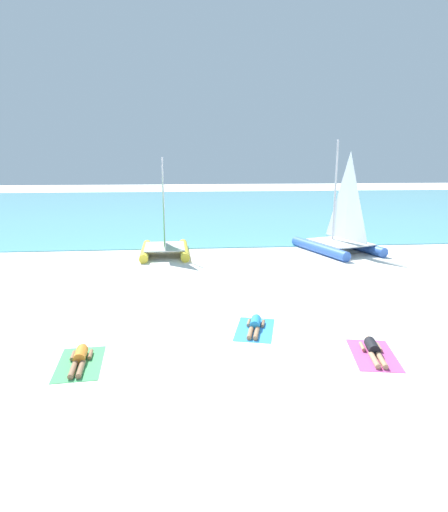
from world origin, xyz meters
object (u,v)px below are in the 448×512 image
towel_middle (255,330)px  sunbather_middle (255,325)px  towel_left (80,364)px  sunbather_right (373,349)px  sunbather_left (80,358)px  towel_right (373,355)px  sailboat_yellow (165,241)px  sailboat_blue (339,236)px

towel_middle → sunbather_middle: (0.02, 0.06, 0.13)m
towel_left → sunbather_right: (7.64, -0.14, 0.13)m
towel_left → sunbather_middle: (4.79, 1.85, 0.13)m
sunbather_left → towel_right: size_ratio=0.82×
sailboat_yellow → sunbather_middle: sailboat_yellow is taller
sunbather_middle → sunbather_right: bearing=-20.5°
towel_middle → sunbather_right: (2.87, -1.93, 0.13)m
towel_right → sunbather_left: bearing=177.9°
sailboat_blue → sunbather_middle: 12.20m
sailboat_yellow → towel_right: (5.97, -12.50, -0.75)m
towel_right → sunbather_right: bearing=79.5°
towel_left → sunbather_left: sunbather_left is taller
sunbather_left → towel_right: bearing=-6.3°
towel_right → sunbather_right: (0.01, 0.07, 0.13)m
sailboat_yellow → sunbather_left: (-1.66, -12.23, -0.63)m
sailboat_blue → sunbather_left: bearing=-151.0°
sailboat_yellow → sunbather_left: size_ratio=3.24×
sailboat_blue → sunbather_left: sailboat_blue is taller
sailboat_yellow → sunbather_middle: bearing=-75.0°
sunbather_left → sunbather_middle: (4.80, 1.78, 0.00)m
towel_right → sunbather_right: size_ratio=1.21×
sailboat_blue → sunbather_right: size_ratio=3.83×
sailboat_yellow → towel_middle: sailboat_yellow is taller
towel_left → sunbather_middle: sunbather_middle is taller
sailboat_blue → towel_middle: 12.27m
sailboat_yellow → sailboat_blue: size_ratio=0.85×
sailboat_blue → towel_right: bearing=-124.2°
sailboat_blue → towel_middle: sailboat_blue is taller
sailboat_yellow → towel_middle: 10.99m
towel_middle → sunbather_right: 3.46m
sailboat_blue → towel_left: 16.57m
towel_left → sunbather_middle: 5.14m
sailboat_yellow → sunbather_right: size_ratio=3.25×
sailboat_yellow → sunbather_left: 12.36m
sailboat_blue → sunbather_right: bearing=-124.3°
towel_left → towel_middle: bearing=20.5°
sunbather_middle → sunbather_right: size_ratio=0.99×
towel_middle → sunbather_middle: bearing=75.5°
towel_middle → towel_right: same height
towel_middle → sunbather_middle: size_ratio=1.22×
sailboat_blue → sunbather_left: (-11.13, -12.18, -0.76)m
sunbather_middle → towel_left: bearing=-144.4°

